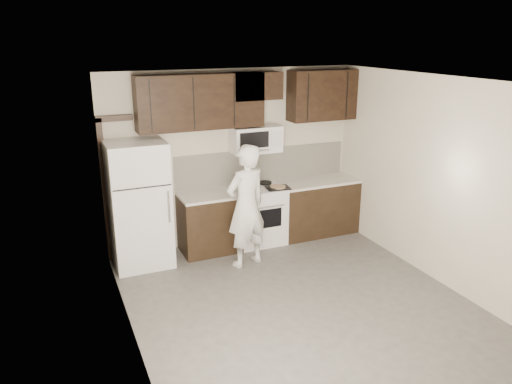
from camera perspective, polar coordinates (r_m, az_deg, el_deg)
floor at (r=6.36m, az=4.91°, el=-12.49°), size 4.50×4.50×0.00m
back_wall at (r=7.77m, az=-2.64°, el=3.97°), size 4.00×0.00×4.00m
ceiling at (r=5.53m, az=5.65°, el=12.50°), size 4.50×4.50×0.00m
counter_run at (r=7.99m, az=2.29°, el=-2.35°), size 2.95×0.64×0.91m
stove at (r=7.87m, az=0.30°, el=-2.62°), size 0.76×0.66×0.94m
backsplash at (r=7.99m, az=0.77°, el=3.11°), size 2.90×0.02×0.54m
upper_cabinets at (r=7.52m, az=-0.76°, el=10.75°), size 3.48×0.35×0.78m
microwave at (r=7.64m, az=-0.04°, el=6.06°), size 0.76×0.42×0.40m
refrigerator at (r=7.18m, az=-13.20°, el=-1.41°), size 0.80×0.76×1.80m
door_trim at (r=7.33m, az=-16.69°, el=1.56°), size 0.50×0.08×2.12m
saucepan at (r=7.77m, az=-1.34°, el=1.11°), size 0.28×0.16×0.16m
baking_tray at (r=7.68m, az=2.51°, el=0.48°), size 0.39×0.31×0.02m
pizza at (r=7.68m, az=2.51°, el=0.61°), size 0.27×0.27×0.02m
person at (r=6.97m, az=-1.13°, el=-1.64°), size 0.74×0.59×1.77m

